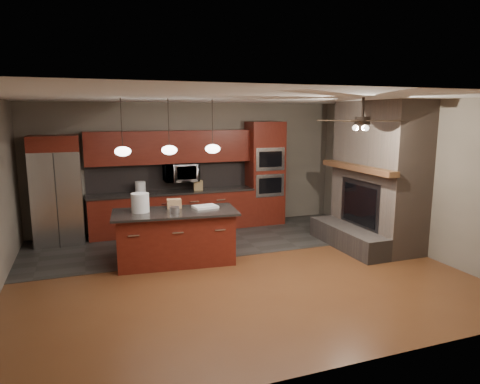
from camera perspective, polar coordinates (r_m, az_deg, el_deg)
name	(u,v)px	position (r m, az deg, el deg)	size (l,w,h in m)	color
ground	(235,270)	(7.22, -0.72, -10.31)	(7.00, 7.00, 0.00)	brown
ceiling	(234,98)	(6.77, -0.78, 12.48)	(7.00, 6.00, 0.02)	white
back_wall	(190,166)	(9.71, -6.64, 3.48)	(7.00, 0.02, 2.80)	gray
right_wall	(410,176)	(8.66, 21.68, 1.98)	(0.02, 6.00, 2.80)	gray
slate_tile_patch	(206,240)	(8.85, -4.62, -6.39)	(7.00, 2.40, 0.01)	#2D2B28
fireplace_column	(375,180)	(8.68, 17.61, 1.57)	(1.30, 2.10, 2.80)	#756154
back_cabinetry	(172,191)	(9.44, -9.02, 0.11)	(3.59, 0.64, 2.20)	#601C11
oven_tower	(265,173)	(9.98, 3.34, 2.51)	(0.80, 0.63, 2.38)	#601C11
microwave	(181,172)	(9.42, -7.90, 2.63)	(0.73, 0.41, 0.50)	silver
refrigerator	(57,190)	(9.13, -23.21, 0.20)	(0.92, 0.75, 2.15)	silver
kitchen_island	(176,237)	(7.49, -8.56, -5.92)	(2.18, 1.17, 0.92)	#601C11
white_bucket	(140,203)	(7.38, -13.17, -1.40)	(0.30, 0.30, 0.32)	white
paint_can	(175,210)	(7.22, -8.72, -2.37)	(0.16, 0.16, 0.11)	#ABAAAF
paint_tray	(205,207)	(7.56, -4.66, -1.97)	(0.41, 0.29, 0.04)	white
cardboard_box	(174,204)	(7.61, -8.78, -1.53)	(0.25, 0.18, 0.16)	#A67F55
counter_bucket	(140,187)	(9.27, -13.14, 0.60)	(0.22, 0.22, 0.25)	white
counter_box	(198,185)	(9.45, -5.61, 0.90)	(0.19, 0.15, 0.21)	#9D8051
pendant_left	(123,151)	(7.13, -15.36, 5.28)	(0.26, 0.26, 0.92)	black
pendant_center	(169,150)	(7.23, -9.40, 5.58)	(0.26, 0.26, 0.92)	black
pendant_right	(213,149)	(7.40, -3.67, 5.80)	(0.26, 0.26, 0.92)	black
ceiling_fan	(362,120)	(6.89, 16.01, 9.20)	(1.27, 1.33, 0.41)	black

